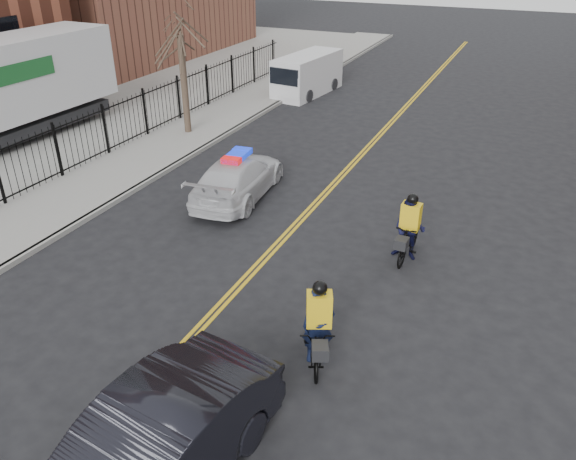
{
  "coord_description": "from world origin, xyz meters",
  "views": [
    {
      "loc": [
        5.91,
        -9.61,
        7.94
      ],
      "look_at": [
        0.9,
        1.6,
        1.3
      ],
      "focal_mm": 35.0,
      "sensor_mm": 36.0,
      "label": 1
    }
  ],
  "objects_px": {
    "dark_sedan": "(146,460)",
    "cargo_van": "(306,75)",
    "cyclist_near": "(318,334)",
    "police_cruiser": "(238,177)",
    "cyclist_far": "(409,233)"
  },
  "relations": [
    {
      "from": "police_cruiser",
      "to": "cyclist_near",
      "type": "xyz_separation_m",
      "value": [
        5.36,
        -6.41,
        -0.02
      ]
    },
    {
      "from": "dark_sedan",
      "to": "cargo_van",
      "type": "relative_size",
      "value": 1.02
    },
    {
      "from": "dark_sedan",
      "to": "cargo_van",
      "type": "height_order",
      "value": "cargo_van"
    },
    {
      "from": "police_cruiser",
      "to": "dark_sedan",
      "type": "xyz_separation_m",
      "value": [
        4.15,
        -10.49,
        0.17
      ]
    },
    {
      "from": "cargo_van",
      "to": "cyclist_near",
      "type": "relative_size",
      "value": 2.45
    },
    {
      "from": "police_cruiser",
      "to": "dark_sedan",
      "type": "height_order",
      "value": "dark_sedan"
    },
    {
      "from": "cargo_van",
      "to": "cyclist_near",
      "type": "distance_m",
      "value": 21.15
    },
    {
      "from": "dark_sedan",
      "to": "cyclist_far",
      "type": "bearing_deg",
      "value": 84.22
    },
    {
      "from": "cargo_van",
      "to": "cyclist_far",
      "type": "relative_size",
      "value": 2.66
    },
    {
      "from": "dark_sedan",
      "to": "police_cruiser",
      "type": "bearing_deg",
      "value": 117.97
    },
    {
      "from": "dark_sedan",
      "to": "cargo_van",
      "type": "distance_m",
      "value": 24.57
    },
    {
      "from": "cyclist_near",
      "to": "police_cruiser",
      "type": "bearing_deg",
      "value": 106.24
    },
    {
      "from": "cyclist_near",
      "to": "cyclist_far",
      "type": "distance_m",
      "value": 4.85
    },
    {
      "from": "dark_sedan",
      "to": "cargo_van",
      "type": "xyz_separation_m",
      "value": [
        -7.11,
        23.52,
        0.15
      ]
    },
    {
      "from": "cargo_van",
      "to": "cyclist_near",
      "type": "bearing_deg",
      "value": -60.1
    }
  ]
}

